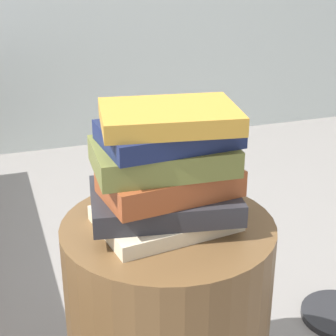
% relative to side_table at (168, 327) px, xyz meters
% --- Properties ---
extents(side_table, '(0.46, 0.46, 0.53)m').
position_rel_side_table_xyz_m(side_table, '(0.00, 0.00, 0.00)').
color(side_table, brown).
rests_on(side_table, ground_plane).
extents(book_cream, '(0.30, 0.23, 0.03)m').
position_rel_side_table_xyz_m(book_cream, '(-0.01, -0.00, 0.28)').
color(book_cream, beige).
rests_on(book_cream, side_table).
extents(book_charcoal, '(0.33, 0.25, 0.05)m').
position_rel_side_table_xyz_m(book_charcoal, '(-0.01, 0.01, 0.32)').
color(book_charcoal, '#28282D').
rests_on(book_charcoal, book_cream).
extents(book_rust, '(0.28, 0.19, 0.05)m').
position_rel_side_table_xyz_m(book_rust, '(-0.00, -0.01, 0.37)').
color(book_rust, '#994723').
rests_on(book_rust, book_charcoal).
extents(book_olive, '(0.28, 0.20, 0.05)m').
position_rel_side_table_xyz_m(book_olive, '(-0.01, -0.00, 0.42)').
color(book_olive, olive).
rests_on(book_olive, book_rust).
extents(book_navy, '(0.27, 0.19, 0.04)m').
position_rel_side_table_xyz_m(book_navy, '(-0.00, 0.00, 0.47)').
color(book_navy, '#19234C').
rests_on(book_navy, book_olive).
extents(book_ochre, '(0.29, 0.23, 0.04)m').
position_rel_side_table_xyz_m(book_ochre, '(0.00, -0.01, 0.51)').
color(book_ochre, '#B7842D').
rests_on(book_ochre, book_navy).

